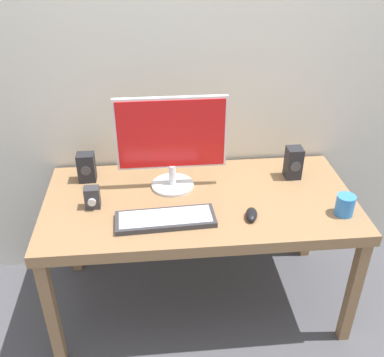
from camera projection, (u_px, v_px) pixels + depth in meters
The scene contains 10 objects.
ground_plane at pixel (199, 299), 2.63m from camera, with size 6.00×6.00×0.00m, color #4C4C51.
wall_back at pixel (192, 21), 2.21m from camera, with size 2.76×0.04×3.00m, color silver.
desk at pixel (200, 209), 2.29m from camera, with size 1.57×0.77×0.72m.
monitor at pixel (171, 140), 2.23m from camera, with size 0.56×0.22×0.50m.
keyboard_primary at pixel (165, 219), 2.09m from camera, with size 0.48×0.19×0.03m.
mouse at pixel (251, 214), 2.11m from camera, with size 0.06×0.11×0.04m, color black.
speaker_right at pixel (293, 163), 2.40m from camera, with size 0.08×0.09×0.18m.
speaker_left at pixel (87, 167), 2.37m from camera, with size 0.09×0.08×0.16m.
audio_controller at pixel (92, 198), 2.17m from camera, with size 0.07×0.07×0.11m.
coffee_mug at pixel (345, 205), 2.12m from camera, with size 0.09×0.09×0.10m, color #337FD8.
Camera 1 is at (-0.21, -1.87, 1.98)m, focal length 41.59 mm.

